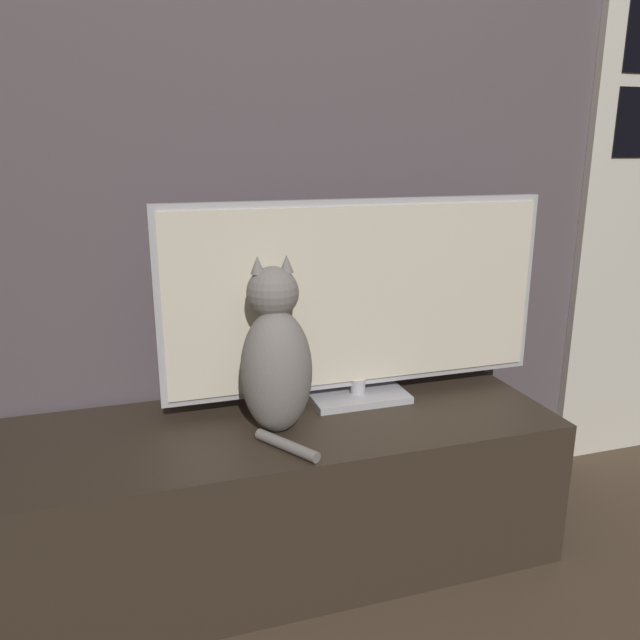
% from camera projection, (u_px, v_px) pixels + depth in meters
% --- Properties ---
extents(wall_back, '(4.80, 0.05, 2.60)m').
position_uv_depth(wall_back, '(251.00, 87.00, 1.74)').
color(wall_back, '#564C51').
rests_on(wall_back, ground_plane).
extents(tv_stand, '(1.49, 0.52, 0.42)m').
position_uv_depth(tv_stand, '(284.00, 491.00, 1.74)').
color(tv_stand, '#33281E').
rests_on(tv_stand, ground_plane).
extents(tv, '(1.13, 0.17, 0.58)m').
position_uv_depth(tv, '(359.00, 300.00, 1.77)').
color(tv, '#B7B7BC').
rests_on(tv, tv_stand).
extents(cat, '(0.19, 0.31, 0.46)m').
position_uv_depth(cat, '(276.00, 358.00, 1.60)').
color(cat, gray).
rests_on(cat, tv_stand).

